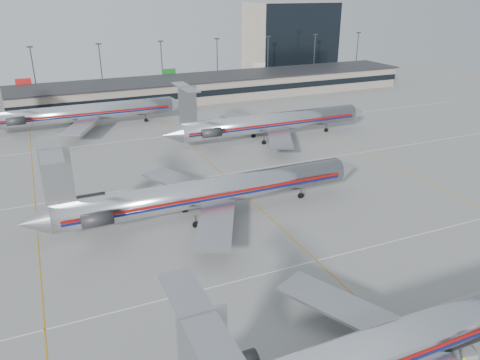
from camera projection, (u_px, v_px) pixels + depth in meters
ground at (371, 310)px, 46.71m from camera, size 260.00×260.00×0.00m
apron_markings at (317, 261)px, 55.17m from camera, size 160.00×0.15×0.02m
terminal at (144, 93)px, 128.45m from camera, size 162.00×17.00×6.25m
light_mast_row at (132, 65)px, 138.26m from camera, size 163.60×0.40×15.28m
distant_building at (290, 38)px, 173.35m from camera, size 30.00×20.00×25.00m
jet_foreground at (402, 341)px, 37.78m from camera, size 44.99×26.49×11.78m
jet_second_row at (204, 192)px, 64.43m from camera, size 48.90×28.79×12.80m
jet_third_row at (268, 123)px, 97.72m from camera, size 46.96×28.88×12.84m
jet_back_row at (81, 113)px, 105.61m from camera, size 46.53×28.62×12.72m
belt_loader at (458, 353)px, 40.47m from camera, size 4.08×2.05×2.09m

